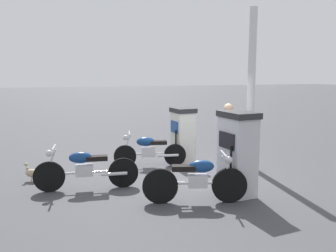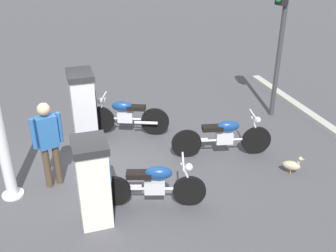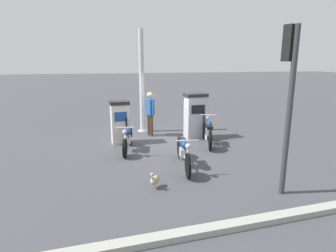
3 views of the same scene
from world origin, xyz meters
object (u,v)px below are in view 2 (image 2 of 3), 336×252
motorcycle_near_pump (154,184)px  motorcycle_far_pump (126,116)px  fuel_pump_far (83,107)px  wandering_duck (292,165)px  fuel_pump_near (93,181)px  motorcycle_extra (223,136)px  attendant_person (48,139)px  roadside_traffic_light (281,22)px

motorcycle_near_pump → motorcycle_far_pump: (-0.05, 2.85, 0.02)m
fuel_pump_far → wandering_duck: bearing=-31.3°
fuel_pump_far → wandering_duck: (3.94, -2.40, -0.66)m
fuel_pump_near → motorcycle_extra: (2.86, 1.47, -0.30)m
wandering_duck → fuel_pump_near: bearing=-173.6°
motorcycle_extra → fuel_pump_near: bearing=-152.7°
fuel_pump_far → motorcycle_far_pump: bearing=9.2°
fuel_pump_near → fuel_pump_far: 2.84m
motorcycle_far_pump → fuel_pump_far: bearing=-170.8°
motorcycle_near_pump → wandering_duck: bearing=5.8°
fuel_pump_far → attendant_person: (-0.71, -1.61, 0.13)m
motorcycle_extra → roadside_traffic_light: bearing=39.6°
fuel_pump_near → attendant_person: size_ratio=0.88×
fuel_pump_far → motorcycle_far_pump: fuel_pump_far is taller
roadside_traffic_light → motorcycle_far_pump: bearing=-178.4°
motorcycle_far_pump → attendant_person: attendant_person is taller
motorcycle_near_pump → motorcycle_far_pump: motorcycle_far_pump is taller
attendant_person → wandering_duck: bearing=-9.6°
roadside_traffic_light → fuel_pump_far: bearing=-176.9°
motorcycle_far_pump → motorcycle_extra: size_ratio=0.89×
motorcycle_far_pump → motorcycle_extra: 2.42m
fuel_pump_far → wandering_duck: fuel_pump_far is taller
motorcycle_near_pump → motorcycle_extra: (1.83, 1.33, 0.03)m
wandering_duck → motorcycle_extra: bearing=136.3°
motorcycle_near_pump → motorcycle_far_pump: bearing=91.0°
fuel_pump_far → attendant_person: size_ratio=0.99×
motorcycle_extra → wandering_duck: bearing=-43.7°
motorcycle_far_pump → motorcycle_extra: bearing=-39.0°
motorcycle_extra → roadside_traffic_light: (1.97, 1.63, 1.99)m
motorcycle_extra → motorcycle_near_pump: bearing=-144.0°
motorcycle_far_pump → motorcycle_near_pump: bearing=-89.0°
motorcycle_near_pump → motorcycle_extra: motorcycle_extra is taller
attendant_person → roadside_traffic_light: roadside_traffic_light is taller
wandering_duck → roadside_traffic_light: 3.60m
fuel_pump_near → wandering_duck: fuel_pump_near is taller
attendant_person → motorcycle_near_pump: bearing=-31.9°
wandering_duck → fuel_pump_far: bearing=148.7°
fuel_pump_near → motorcycle_near_pump: 1.09m
fuel_pump_near → wandering_duck: (3.94, 0.44, -0.57)m
motorcycle_far_pump → motorcycle_extra: (1.88, -1.52, 0.01)m
fuel_pump_far → attendant_person: bearing=-113.7°
fuel_pump_near → motorcycle_far_pump: fuel_pump_near is taller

